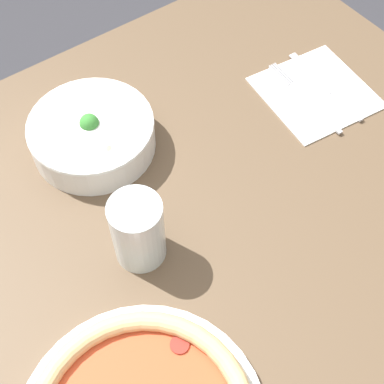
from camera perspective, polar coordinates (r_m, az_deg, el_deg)
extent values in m
cube|color=brown|center=(0.82, -1.54, -7.67)|extent=(1.27, 1.01, 0.03)
cylinder|color=#4E3C2B|center=(1.53, 6.90, 9.56)|extent=(0.06, 0.06, 0.70)
cylinder|color=maroon|center=(0.73, -1.33, -15.96)|extent=(0.03, 0.03, 0.00)
cylinder|color=white|center=(0.91, -10.55, 6.02)|extent=(0.21, 0.21, 0.06)
torus|color=white|center=(0.89, -10.79, 7.03)|extent=(0.21, 0.21, 0.01)
ellipsoid|color=tan|center=(0.92, -13.56, 7.42)|extent=(0.03, 0.04, 0.02)
ellipsoid|color=#998466|center=(0.94, -14.57, 8.33)|extent=(0.04, 0.03, 0.02)
ellipsoid|color=tan|center=(0.86, -8.81, 4.33)|extent=(0.04, 0.04, 0.02)
ellipsoid|color=tan|center=(0.88, -12.34, 5.28)|extent=(0.03, 0.04, 0.02)
ellipsoid|color=tan|center=(0.89, -7.39, 7.01)|extent=(0.04, 0.04, 0.02)
ellipsoid|color=tan|center=(0.90, -14.87, 5.71)|extent=(0.04, 0.03, 0.02)
ellipsoid|color=tan|center=(0.91, -15.71, 5.72)|extent=(0.04, 0.03, 0.02)
sphere|color=#388433|center=(0.89, -10.90, 7.22)|extent=(0.03, 0.03, 0.03)
cube|color=white|center=(1.03, 13.04, 10.31)|extent=(0.21, 0.21, 0.00)
cube|color=silver|center=(1.00, 13.01, 8.75)|extent=(0.02, 0.14, 0.00)
cube|color=silver|center=(1.05, 9.79, 12.38)|extent=(0.01, 0.06, 0.00)
cube|color=silver|center=(1.05, 9.61, 12.31)|extent=(0.01, 0.06, 0.00)
cube|color=silver|center=(1.04, 9.42, 12.23)|extent=(0.01, 0.06, 0.00)
cube|color=silver|center=(1.04, 9.23, 12.15)|extent=(0.01, 0.06, 0.00)
cube|color=silver|center=(1.01, 16.18, 8.80)|extent=(0.01, 0.08, 0.01)
cube|color=silver|center=(1.06, 12.62, 12.31)|extent=(0.02, 0.12, 0.00)
cylinder|color=silver|center=(0.76, -5.79, -4.14)|extent=(0.08, 0.08, 0.12)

